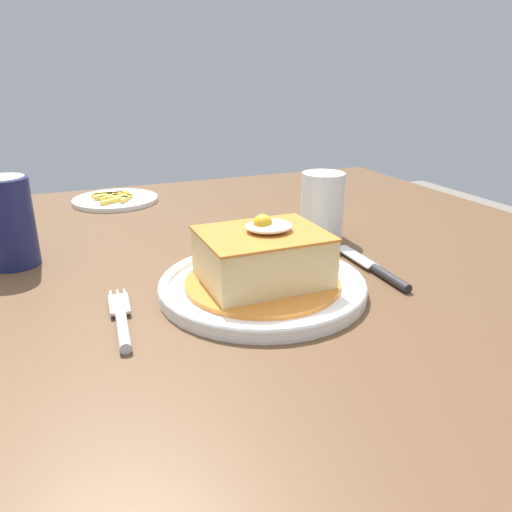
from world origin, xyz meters
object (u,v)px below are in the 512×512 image
soda_can (9,222)px  side_plate_fries (115,199)px  main_plate (262,285)px  drinking_glass (322,210)px  knife (380,271)px  fork (122,322)px

soda_can → side_plate_fries: size_ratio=0.73×
main_plate → soda_can: 0.36m
soda_can → drinking_glass: soda_can is taller
main_plate → knife: 0.16m
fork → drinking_glass: size_ratio=1.35×
main_plate → knife: main_plate is taller
fork → knife: same height
knife → drinking_glass: bearing=87.1°
fork → soda_can: bearing=114.5°
main_plate → drinking_glass: bearing=42.4°
soda_can → side_plate_fries: 0.35m
main_plate → side_plate_fries: (-0.10, 0.52, -0.00)m
fork → soda_can: soda_can is taller
knife → side_plate_fries: bearing=116.8°
main_plate → drinking_glass: (0.17, 0.16, 0.04)m
fork → side_plate_fries: 0.54m
main_plate → knife: size_ratio=1.53×
main_plate → side_plate_fries: bearing=101.4°
side_plate_fries → main_plate: bearing=-78.6°
soda_can → drinking_glass: (0.45, -0.06, -0.02)m
drinking_glass → side_plate_fries: drinking_glass is taller
main_plate → soda_can: size_ratio=2.04×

